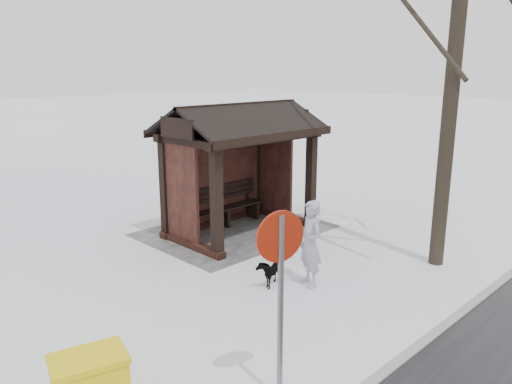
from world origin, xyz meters
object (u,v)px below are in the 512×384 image
road_sign (280,267)px  bus_shelter (236,143)px  pedestrian (310,244)px  dog (270,271)px  grit_bin (90,381)px

road_sign → bus_shelter: bearing=-111.6°
pedestrian → bus_shelter: bearing=-177.0°
pedestrian → dog: pedestrian is taller
bus_shelter → pedestrian: bus_shelter is taller
grit_bin → pedestrian: bearing=-160.6°
road_sign → dog: bearing=-118.1°
bus_shelter → road_sign: 6.38m
dog → bus_shelter: bearing=130.9°
bus_shelter → road_sign: size_ratio=1.53×
road_sign → pedestrian: bearing=-130.7°
pedestrian → grit_bin: 4.47m
dog → pedestrian: bearing=26.9°
pedestrian → road_sign: bearing=-34.4°
bus_shelter → dog: size_ratio=5.81×
bus_shelter → road_sign: bus_shelter is taller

